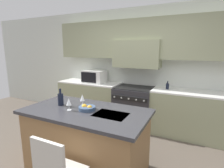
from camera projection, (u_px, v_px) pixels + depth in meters
The scene contains 10 objects.
back_cabinetry at pixel (139, 56), 4.03m from camera, with size 10.00×0.46×2.70m.
back_counter at pixel (134, 106), 4.04m from camera, with size 4.00×0.62×0.94m.
range_stove at pixel (134, 107), 4.02m from camera, with size 0.84×0.70×0.92m.
microwave at pixel (94, 76), 4.37m from camera, with size 0.54×0.39×0.30m.
kitchen_island at pixel (86, 139), 2.56m from camera, with size 1.78×0.94×0.92m.
wine_bottle at pixel (61, 99), 2.66m from camera, with size 0.08×0.08×0.26m.
wine_glass_near at pixel (69, 102), 2.43m from camera, with size 0.07×0.07×0.17m.
wine_glass_far at pixel (82, 98), 2.64m from camera, with size 0.07×0.07×0.17m.
fruit_bowl at pixel (87, 108), 2.46m from camera, with size 0.24×0.24×0.08m.
oil_bottle_on_counter at pixel (167, 86), 3.66m from camera, with size 0.07×0.07×0.17m.
Camera 1 is at (1.23, -1.91, 1.76)m, focal length 28.00 mm.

